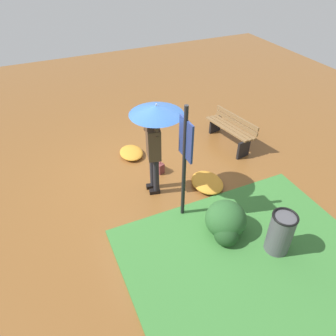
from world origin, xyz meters
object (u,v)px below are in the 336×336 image
at_px(person_with_umbrella, 155,127).
at_px(trash_bin, 280,234).
at_px(park_bench, 231,129).
at_px(handbag, 158,167).
at_px(info_sign_post, 185,152).

height_order(person_with_umbrella, trash_bin, person_with_umbrella).
bearing_deg(trash_bin, park_bench, 160.42).
distance_m(person_with_umbrella, park_bench, 2.82).
relative_size(handbag, park_bench, 0.26).
bearing_deg(info_sign_post, park_bench, 128.69).
relative_size(info_sign_post, park_bench, 1.64).
xyz_separation_m(info_sign_post, handbag, (-1.44, 0.09, -1.32)).
height_order(person_with_umbrella, handbag, person_with_umbrella).
bearing_deg(person_with_umbrella, park_bench, 111.78).
xyz_separation_m(person_with_umbrella, park_bench, (-0.96, 2.40, -1.15)).
bearing_deg(trash_bin, handbag, -161.08).
relative_size(person_with_umbrella, info_sign_post, 0.89).
bearing_deg(trash_bin, info_sign_post, -142.97).
height_order(handbag, trash_bin, trash_bin).
bearing_deg(park_bench, info_sign_post, -51.31).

